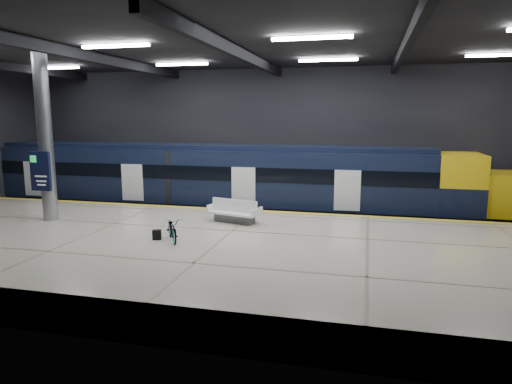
% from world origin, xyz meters
% --- Properties ---
extents(ground, '(30.00, 30.00, 0.00)m').
position_xyz_m(ground, '(0.00, 0.00, 0.00)').
color(ground, black).
rests_on(ground, ground).
extents(room_shell, '(30.10, 16.10, 8.05)m').
position_xyz_m(room_shell, '(-0.00, 0.00, 5.72)').
color(room_shell, black).
rests_on(room_shell, ground).
extents(platform, '(30.00, 11.00, 1.10)m').
position_xyz_m(platform, '(0.00, -2.50, 0.55)').
color(platform, beige).
rests_on(platform, ground).
extents(safety_strip, '(30.00, 0.40, 0.01)m').
position_xyz_m(safety_strip, '(0.00, 2.75, 1.11)').
color(safety_strip, gold).
rests_on(safety_strip, platform).
extents(rails, '(30.00, 1.52, 0.16)m').
position_xyz_m(rails, '(0.00, 5.50, 0.08)').
color(rails, gray).
rests_on(rails, ground).
extents(train, '(29.40, 2.84, 3.79)m').
position_xyz_m(train, '(-2.17, 5.50, 2.06)').
color(train, black).
rests_on(train, ground).
extents(bench, '(2.31, 1.41, 0.95)m').
position_xyz_m(bench, '(-0.32, 0.36, 1.43)').
color(bench, '#595B60').
rests_on(bench, platform).
extents(bicycle, '(1.34, 1.65, 0.84)m').
position_xyz_m(bicycle, '(-1.63, -2.85, 1.52)').
color(bicycle, '#99999E').
rests_on(bicycle, platform).
extents(pannier_bag, '(0.34, 0.26, 0.35)m').
position_xyz_m(pannier_bag, '(-2.23, -2.85, 1.28)').
color(pannier_bag, black).
rests_on(pannier_bag, platform).
extents(info_column, '(0.90, 0.78, 6.90)m').
position_xyz_m(info_column, '(-8.00, -1.03, 4.46)').
color(info_column, '#9EA0A5').
rests_on(info_column, platform).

